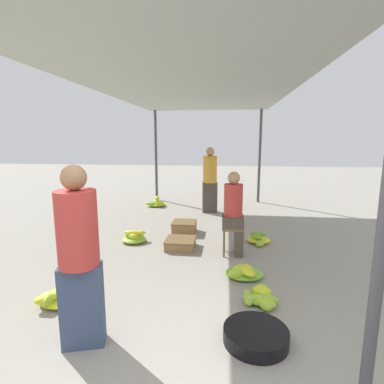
# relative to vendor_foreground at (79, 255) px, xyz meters

# --- Properties ---
(canopy_post_front_right) EXTENTS (0.08, 0.08, 2.75)m
(canopy_post_front_right) POSITION_rel_vendor_foreground_xyz_m (2.26, -0.47, 0.51)
(canopy_post_front_right) COLOR #4C4C51
(canopy_post_front_right) RESTS_ON ground
(canopy_post_back_left) EXTENTS (0.08, 0.08, 2.75)m
(canopy_post_back_left) POSITION_rel_vendor_foreground_xyz_m (-0.89, 6.72, 0.51)
(canopy_post_back_left) COLOR #4C4C51
(canopy_post_back_left) RESTS_ON ground
(canopy_post_back_right) EXTENTS (0.08, 0.08, 2.75)m
(canopy_post_back_right) POSITION_rel_vendor_foreground_xyz_m (2.26, 6.72, 0.51)
(canopy_post_back_right) COLOR #4C4C51
(canopy_post_back_right) RESTS_ON ground
(canopy_tarp) EXTENTS (3.55, 7.60, 0.04)m
(canopy_tarp) POSITION_rel_vendor_foreground_xyz_m (0.69, 3.12, 1.90)
(canopy_tarp) COLOR #9EA399
(canopy_tarp) RESTS_ON canopy_post_front_left
(vendor_foreground) EXTENTS (0.44, 0.44, 1.68)m
(vendor_foreground) POSITION_rel_vendor_foreground_xyz_m (0.00, 0.00, 0.00)
(vendor_foreground) COLOR #384766
(vendor_foreground) RESTS_ON ground
(stool) EXTENTS (0.34, 0.34, 0.48)m
(stool) POSITION_rel_vendor_foreground_xyz_m (1.40, 2.39, -0.49)
(stool) COLOR brown
(stool) RESTS_ON ground
(vendor_seated) EXTENTS (0.35, 0.35, 1.38)m
(vendor_seated) POSITION_rel_vendor_foreground_xyz_m (1.43, 2.39, -0.14)
(vendor_seated) COLOR #4C4238
(vendor_seated) RESTS_ON ground
(basin_black) EXTENTS (0.61, 0.61, 0.14)m
(basin_black) POSITION_rel_vendor_foreground_xyz_m (1.59, 0.20, -0.80)
(basin_black) COLOR black
(basin_black) RESTS_ON ground
(banana_pile_left_0) EXTENTS (0.57, 0.56, 0.30)m
(banana_pile_left_0) POSITION_rel_vendor_foreground_xyz_m (-0.68, 5.80, -0.78)
(banana_pile_left_0) COLOR #86BA34
(banana_pile_left_0) RESTS_ON ground
(banana_pile_left_1) EXTENTS (0.57, 0.55, 0.25)m
(banana_pile_left_1) POSITION_rel_vendor_foreground_xyz_m (-0.61, 0.65, -0.78)
(banana_pile_left_1) COLOR #9EC430
(banana_pile_left_1) RESTS_ON ground
(banana_pile_left_2) EXTENTS (0.46, 0.40, 0.23)m
(banana_pile_left_2) POSITION_rel_vendor_foreground_xyz_m (-0.39, 2.78, -0.78)
(banana_pile_left_2) COLOR #C7D429
(banana_pile_left_2) RESTS_ON ground
(banana_pile_right_0) EXTENTS (0.43, 0.55, 0.17)m
(banana_pile_right_0) POSITION_rel_vendor_foreground_xyz_m (1.71, 0.91, -0.80)
(banana_pile_right_0) COLOR #8BBC33
(banana_pile_right_0) RESTS_ON ground
(banana_pile_right_1) EXTENTS (0.52, 0.56, 0.21)m
(banana_pile_right_1) POSITION_rel_vendor_foreground_xyz_m (1.55, 1.53, -0.79)
(banana_pile_right_1) COLOR yellow
(banana_pile_right_1) RESTS_ON ground
(banana_pile_right_2) EXTENTS (0.43, 0.53, 0.22)m
(banana_pile_right_2) POSITION_rel_vendor_foreground_xyz_m (1.89, 2.98, -0.79)
(banana_pile_right_2) COLOR #A1C52F
(banana_pile_right_2) RESTS_ON ground
(crate_near) EXTENTS (0.51, 0.51, 0.17)m
(crate_near) POSITION_rel_vendor_foreground_xyz_m (0.51, 2.57, -0.79)
(crate_near) COLOR olive
(crate_near) RESTS_ON ground
(crate_mid) EXTENTS (0.48, 0.48, 0.23)m
(crate_mid) POSITION_rel_vendor_foreground_xyz_m (0.45, 3.46, -0.75)
(crate_mid) COLOR olive
(crate_mid) RESTS_ON ground
(shopper_walking_mid) EXTENTS (0.41, 0.41, 1.69)m
(shopper_walking_mid) POSITION_rel_vendor_foreground_xyz_m (0.86, 5.28, 0.01)
(shopper_walking_mid) COLOR #4C4238
(shopper_walking_mid) RESTS_ON ground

